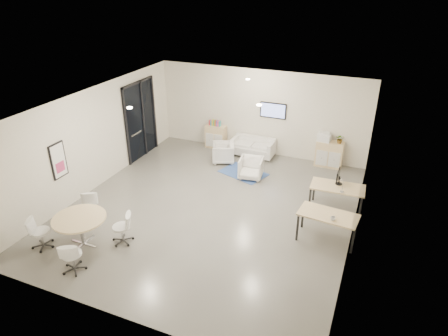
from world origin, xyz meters
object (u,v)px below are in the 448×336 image
armchair_right (251,167)px  desk_rear (338,189)px  sideboard_left (216,137)px  round_table (79,220)px  loveseat (253,147)px  desk_front (328,217)px  sideboard_right (329,154)px  armchair_left (223,152)px

armchair_right → desk_rear: (2.97, -0.99, 0.32)m
sideboard_left → round_table: 7.14m
desk_rear → round_table: (-5.73, -4.18, 0.02)m
armchair_right → desk_rear: size_ratio=0.51×
sideboard_left → desk_rear: size_ratio=0.59×
desk_rear → loveseat: bearing=139.1°
sideboard_left → desk_front: size_ratio=0.58×
sideboard_right → desk_front: size_ratio=0.61×
armchair_left → sideboard_right: bearing=84.8°
armchair_left → desk_front: armchair_left is taller
desk_front → loveseat: bearing=134.6°
sideboard_right → desk_rear: bearing=-76.7°
sideboard_left → desk_front: 6.81m
sideboard_left → loveseat: size_ratio=0.56×
armchair_left → loveseat: bearing=116.5°
armchair_right → desk_front: size_ratio=0.50×
sideboard_right → loveseat: 2.80m
loveseat → desk_rear: desk_rear is taller
sideboard_right → armchair_left: (-3.64, -1.11, -0.08)m
sideboard_right → desk_front: bearing=-81.3°
armchair_left → desk_rear: 4.70m
desk_rear → desk_front: bearing=-92.7°
sideboard_left → loveseat: sideboard_left is taller
desk_front → armchair_right: bearing=145.0°
loveseat → round_table: bearing=-106.7°
armchair_left → armchair_right: 1.58m
desk_front → sideboard_right: bearing=104.5°
sideboard_right → round_table: size_ratio=0.71×
armchair_left → round_table: round_table is taller
desk_front → armchair_left: bearing=147.9°
sideboard_right → loveseat: sideboard_right is taller
loveseat → sideboard_right: bearing=4.2°
desk_front → round_table: 6.29m
sideboard_left → loveseat: bearing=-5.9°
sideboard_right → desk_front: 4.54m
sideboard_left → armchair_left: (0.78, -1.13, -0.06)m
loveseat → armchair_right: 1.85m
desk_rear → desk_front: 1.57m
loveseat → armchair_left: armchair_left is taller
sideboard_right → armchair_right: (-2.28, -1.92, -0.08)m
loveseat → armchair_left: size_ratio=2.04×
sideboard_left → armchair_right: (2.14, -1.94, -0.06)m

